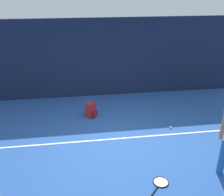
% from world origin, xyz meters
% --- Properties ---
extents(ground_plane, '(12.00, 12.00, 0.00)m').
position_xyz_m(ground_plane, '(0.00, 0.00, 0.00)').
color(ground_plane, '#234C93').
extents(back_fence, '(10.00, 0.10, 2.69)m').
position_xyz_m(back_fence, '(0.00, 3.00, 1.35)').
color(back_fence, '#141E38').
rests_on(back_fence, ground).
extents(court_line, '(9.00, 0.05, 0.00)m').
position_xyz_m(court_line, '(0.00, 0.03, 0.00)').
color(court_line, white).
rests_on(court_line, ground).
extents(tennis_racket, '(0.54, 0.58, 0.03)m').
position_xyz_m(tennis_racket, '(0.68, -1.71, 0.01)').
color(tennis_racket, black).
rests_on(tennis_racket, ground).
extents(backpack, '(0.37, 0.37, 0.44)m').
position_xyz_m(backpack, '(-0.50, 1.36, 0.21)').
color(backpack, maroon).
rests_on(backpack, ground).
extents(tennis_ball_near_player, '(0.07, 0.07, 0.07)m').
position_xyz_m(tennis_ball_near_player, '(1.64, 0.33, 0.03)').
color(tennis_ball_near_player, '#CCE033').
rests_on(tennis_ball_near_player, ground).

